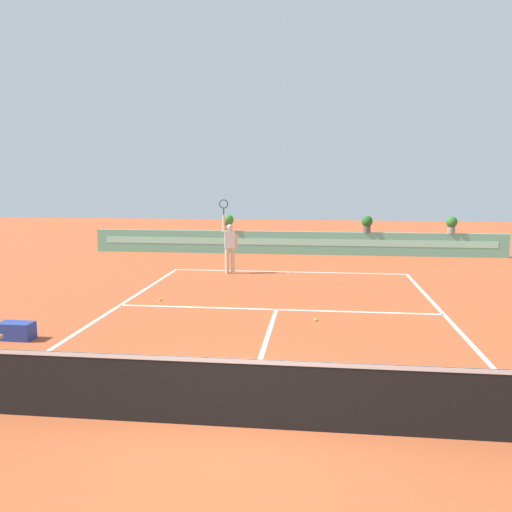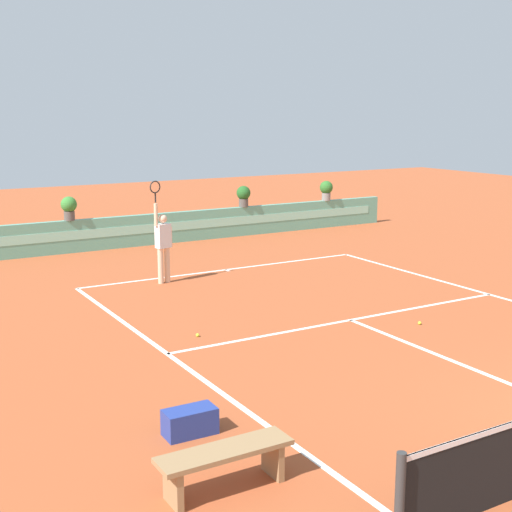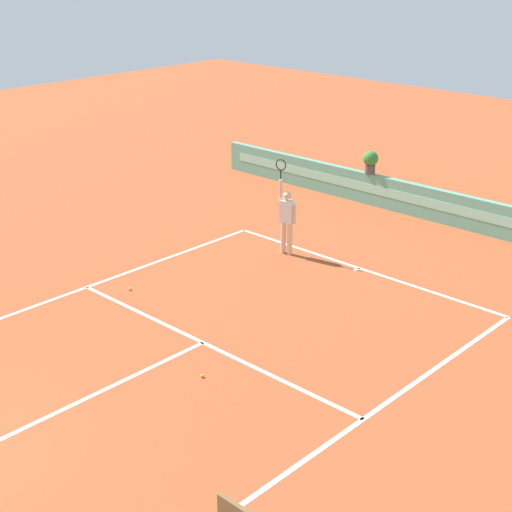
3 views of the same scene
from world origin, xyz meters
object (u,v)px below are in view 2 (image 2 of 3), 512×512
(tennis_ball_near_baseline, at_px, (198,335))
(potted_plant_right, at_px, (244,195))
(tennis_player, at_px, (163,242))
(tennis_ball_mid_court, at_px, (420,323))
(bench_courtside, at_px, (225,459))
(potted_plant_far_right, at_px, (326,189))
(potted_plant_left, at_px, (69,207))
(gear_bag, at_px, (190,422))

(tennis_ball_near_baseline, height_order, potted_plant_right, potted_plant_right)
(tennis_player, bearing_deg, tennis_ball_near_baseline, -105.19)
(tennis_ball_mid_court, height_order, potted_plant_right, potted_plant_right)
(bench_courtside, height_order, tennis_player, tennis_player)
(potted_plant_far_right, bearing_deg, tennis_ball_mid_court, -117.16)
(tennis_player, relative_size, potted_plant_far_right, 3.57)
(potted_plant_far_right, height_order, potted_plant_left, same)
(tennis_ball_mid_court, bearing_deg, potted_plant_left, 109.79)
(tennis_ball_near_baseline, xyz_separation_m, potted_plant_far_right, (9.84, 9.38, 1.38))
(potted_plant_right, xyz_separation_m, potted_plant_left, (-6.05, 0.00, 0.00))
(tennis_player, bearing_deg, gear_bag, -110.99)
(potted_plant_right, xyz_separation_m, potted_plant_far_right, (3.51, 0.00, 0.00))
(potted_plant_left, bearing_deg, gear_bag, -99.51)
(gear_bag, distance_m, tennis_ball_near_baseline, 4.18)
(potted_plant_left, bearing_deg, potted_plant_far_right, 0.00)
(bench_courtside, xyz_separation_m, tennis_ball_mid_court, (6.40, 3.63, -0.34))
(potted_plant_left, bearing_deg, potted_plant_right, 0.00)
(tennis_player, xyz_separation_m, tennis_ball_near_baseline, (-1.18, -4.36, -1.02))
(tennis_ball_mid_court, distance_m, potted_plant_right, 11.24)
(potted_plant_right, bearing_deg, potted_plant_far_right, 0.00)
(bench_courtside, distance_m, potted_plant_far_right, 18.93)
(tennis_ball_near_baseline, bearing_deg, tennis_player, 74.81)
(tennis_player, bearing_deg, tennis_ball_mid_court, -62.90)
(tennis_player, relative_size, tennis_ball_near_baseline, 38.01)
(tennis_ball_mid_court, distance_m, potted_plant_left, 11.72)
(tennis_ball_mid_court, distance_m, potted_plant_far_right, 12.39)
(gear_bag, relative_size, tennis_player, 0.27)
(tennis_player, height_order, potted_plant_right, tennis_player)
(tennis_ball_near_baseline, relative_size, potted_plant_left, 0.09)
(bench_courtside, xyz_separation_m, tennis_ball_near_baseline, (2.18, 5.21, -0.34))
(tennis_ball_near_baseline, height_order, potted_plant_left, potted_plant_left)
(bench_courtside, xyz_separation_m, gear_bag, (0.26, 1.49, -0.20))
(bench_courtside, bearing_deg, tennis_ball_mid_court, 29.59)
(gear_bag, bearing_deg, potted_plant_far_right, 48.09)
(tennis_ball_near_baseline, bearing_deg, tennis_ball_mid_court, -20.43)
(bench_courtside, relative_size, tennis_ball_near_baseline, 23.53)
(gear_bag, xyz_separation_m, tennis_ball_mid_court, (6.14, 2.14, -0.15))
(potted_plant_far_right, bearing_deg, potted_plant_right, 180.00)
(bench_courtside, distance_m, gear_bag, 1.53)
(bench_courtside, height_order, tennis_ball_mid_court, bench_courtside)
(bench_courtside, bearing_deg, gear_bag, 79.93)
(potted_plant_right, bearing_deg, gear_bag, -122.20)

